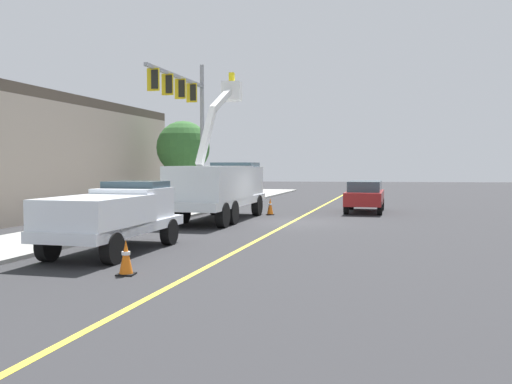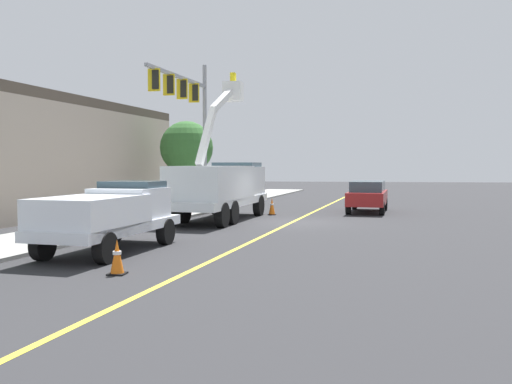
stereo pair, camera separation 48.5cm
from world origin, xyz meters
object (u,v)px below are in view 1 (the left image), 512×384
object	(u,v)px
service_pickup_truck	(113,215)
passing_minivan	(365,194)
utility_bucket_truck	(219,186)
traffic_signal_mast	(186,106)
traffic_cone_leading	(126,258)
traffic_cone_mid_front	(270,206)

from	to	relation	value
service_pickup_truck	passing_minivan	distance (m)	17.36
utility_bucket_truck	traffic_signal_mast	xyz separation A→B (m)	(2.71, 2.21, 3.99)
passing_minivan	utility_bucket_truck	bearing A→B (deg)	127.15
passing_minivan	traffic_signal_mast	bearing A→B (deg)	105.91
traffic_cone_leading	traffic_cone_mid_front	distance (m)	16.17
service_pickup_truck	passing_minivan	world-z (taller)	service_pickup_truck
service_pickup_truck	utility_bucket_truck	bearing A→B (deg)	-7.88
traffic_cone_mid_front	traffic_signal_mast	xyz separation A→B (m)	(-0.32, 4.30, 5.17)
utility_bucket_truck	passing_minivan	xyz separation A→B (m)	(5.36, -7.07, -0.64)
service_pickup_truck	traffic_cone_leading	size ratio (longest dim) A/B	7.01
service_pickup_truck	traffic_cone_mid_front	bearing A→B (deg)	-15.04
traffic_cone_leading	traffic_cone_mid_front	size ratio (longest dim) A/B	0.94
traffic_signal_mast	service_pickup_truck	bearing A→B (deg)	-176.13
utility_bucket_truck	traffic_cone_leading	size ratio (longest dim) A/B	10.16
utility_bucket_truck	traffic_cone_leading	distance (m)	13.08
traffic_cone_mid_front	traffic_signal_mast	distance (m)	6.73
passing_minivan	traffic_cone_leading	distance (m)	19.64
traffic_cone_leading	traffic_cone_mid_front	world-z (taller)	traffic_cone_mid_front
passing_minivan	traffic_signal_mast	distance (m)	10.70
traffic_cone_mid_front	passing_minivan	bearing A→B (deg)	-64.96
service_pickup_truck	traffic_signal_mast	distance (m)	13.34
traffic_cone_mid_front	service_pickup_truck	bearing A→B (deg)	164.96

